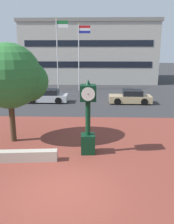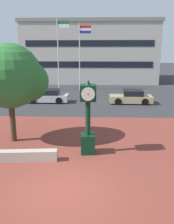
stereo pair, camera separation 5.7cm
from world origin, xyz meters
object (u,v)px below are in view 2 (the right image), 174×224
at_px(car_street_near, 48,96).
at_px(civic_building, 90,52).
at_px(plaza_tree, 13,77).
at_px(flagpole_secondary, 81,52).
at_px(car_street_mid, 131,97).
at_px(flagpole_primary, 59,50).
at_px(street_clock, 88,118).

xyz_separation_m(car_street_near, civic_building, (3.61, 19.27, 4.18)).
xyz_separation_m(plaza_tree, flagpole_secondary, (2.38, 17.95, 1.26)).
bearing_deg(flagpole_secondary, car_street_near, -109.77).
bearing_deg(car_street_mid, car_street_near, 89.96).
bearing_deg(flagpole_primary, car_street_near, -90.14).
distance_m(street_clock, car_street_mid, 12.40).
distance_m(street_clock, car_street_near, 12.78).
xyz_separation_m(street_clock, flagpole_primary, (-4.36, 19.55, 3.29)).
xyz_separation_m(street_clock, civic_building, (-0.77, 31.22, 2.99)).
distance_m(street_clock, plaza_tree, 4.68).
bearing_deg(car_street_mid, flagpole_primary, 47.29).
bearing_deg(civic_building, car_street_mid, -77.03).
bearing_deg(plaza_tree, civic_building, 83.72).
height_order(street_clock, flagpole_primary, flagpole_primary).
distance_m(street_clock, flagpole_primary, 20.30).
relative_size(car_street_near, flagpole_primary, 0.46).
bearing_deg(car_street_near, street_clock, -159.84).
bearing_deg(civic_building, plaza_tree, -96.28).
xyz_separation_m(car_street_near, car_street_mid, (8.09, -0.18, 0.00)).
height_order(car_street_near, civic_building, civic_building).
relative_size(street_clock, car_street_mid, 0.90).
bearing_deg(flagpole_secondary, car_street_mid, -55.44).
bearing_deg(plaza_tree, street_clock, -21.69).
relative_size(plaza_tree, car_street_mid, 1.32).
relative_size(street_clock, plaza_tree, 0.68).
distance_m(car_street_near, flagpole_primary, 8.83).
bearing_deg(civic_building, flagpole_secondary, -94.31).
height_order(plaza_tree, car_street_mid, plaza_tree).
bearing_deg(flagpole_primary, flagpole_secondary, -0.00).
relative_size(plaza_tree, civic_building, 0.25).
height_order(flagpole_primary, flagpole_secondary, flagpole_primary).
bearing_deg(street_clock, civic_building, 88.24).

